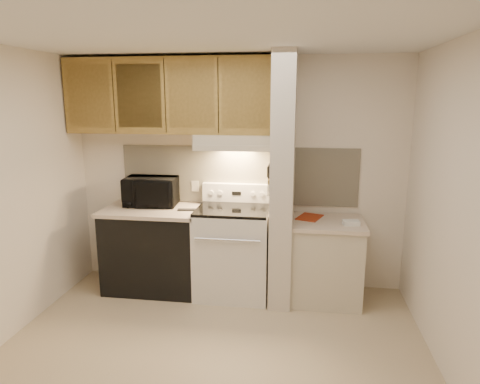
# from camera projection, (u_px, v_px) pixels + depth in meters

# --- Properties ---
(floor) EXTENTS (3.60, 3.60, 0.00)m
(floor) POSITION_uv_depth(u_px,v_px,m) (211.00, 354.00, 3.52)
(floor) COLOR #C3AE8A
(floor) RESTS_ON ground
(ceiling) EXTENTS (3.60, 3.60, 0.00)m
(ceiling) POSITION_uv_depth(u_px,v_px,m) (206.00, 34.00, 2.98)
(ceiling) COLOR white
(ceiling) RESTS_ON wall_back
(wall_back) EXTENTS (3.60, 2.50, 0.02)m
(wall_back) POSITION_uv_depth(u_px,v_px,m) (238.00, 174.00, 4.70)
(wall_back) COLOR #EFE1CD
(wall_back) RESTS_ON floor
(wall_right) EXTENTS (0.02, 3.00, 2.50)m
(wall_right) POSITION_uv_depth(u_px,v_px,m) (459.00, 217.00, 3.00)
(wall_right) COLOR #EFE1CD
(wall_right) RESTS_ON floor
(backsplash) EXTENTS (2.60, 0.02, 0.63)m
(backsplash) POSITION_uv_depth(u_px,v_px,m) (238.00, 175.00, 4.69)
(backsplash) COLOR beige
(backsplash) RESTS_ON wall_back
(range_body) EXTENTS (0.76, 0.65, 0.92)m
(range_body) POSITION_uv_depth(u_px,v_px,m) (233.00, 252.00, 4.54)
(range_body) COLOR silver
(range_body) RESTS_ON floor
(oven_window) EXTENTS (0.50, 0.01, 0.30)m
(oven_window) POSITION_uv_depth(u_px,v_px,m) (228.00, 260.00, 4.22)
(oven_window) COLOR black
(oven_window) RESTS_ON range_body
(oven_handle) EXTENTS (0.65, 0.02, 0.02)m
(oven_handle) POSITION_uv_depth(u_px,v_px,m) (227.00, 240.00, 4.14)
(oven_handle) COLOR silver
(oven_handle) RESTS_ON range_body
(cooktop) EXTENTS (0.74, 0.64, 0.03)m
(cooktop) POSITION_uv_depth(u_px,v_px,m) (233.00, 209.00, 4.44)
(cooktop) COLOR black
(cooktop) RESTS_ON range_body
(range_backguard) EXTENTS (0.76, 0.08, 0.20)m
(range_backguard) POSITION_uv_depth(u_px,v_px,m) (237.00, 193.00, 4.69)
(range_backguard) COLOR silver
(range_backguard) RESTS_ON range_body
(range_display) EXTENTS (0.10, 0.01, 0.04)m
(range_display) POSITION_uv_depth(u_px,v_px,m) (236.00, 193.00, 4.65)
(range_display) COLOR black
(range_display) RESTS_ON range_backguard
(range_knob_left_outer) EXTENTS (0.05, 0.02, 0.05)m
(range_knob_left_outer) POSITION_uv_depth(u_px,v_px,m) (211.00, 193.00, 4.68)
(range_knob_left_outer) COLOR silver
(range_knob_left_outer) RESTS_ON range_backguard
(range_knob_left_inner) EXTENTS (0.05, 0.02, 0.05)m
(range_knob_left_inner) POSITION_uv_depth(u_px,v_px,m) (220.00, 193.00, 4.67)
(range_knob_left_inner) COLOR silver
(range_knob_left_inner) RESTS_ON range_backguard
(range_knob_right_inner) EXTENTS (0.05, 0.02, 0.05)m
(range_knob_right_inner) POSITION_uv_depth(u_px,v_px,m) (253.00, 194.00, 4.62)
(range_knob_right_inner) COLOR silver
(range_knob_right_inner) RESTS_ON range_backguard
(range_knob_right_outer) EXTENTS (0.05, 0.02, 0.05)m
(range_knob_right_outer) POSITION_uv_depth(u_px,v_px,m) (262.00, 194.00, 4.61)
(range_knob_right_outer) COLOR silver
(range_knob_right_outer) RESTS_ON range_backguard
(dishwasher_front) EXTENTS (1.00, 0.63, 0.87)m
(dishwasher_front) POSITION_uv_depth(u_px,v_px,m) (154.00, 250.00, 4.68)
(dishwasher_front) COLOR black
(dishwasher_front) RESTS_ON floor
(left_countertop) EXTENTS (1.04, 0.67, 0.04)m
(left_countertop) POSITION_uv_depth(u_px,v_px,m) (152.00, 210.00, 4.58)
(left_countertop) COLOR beige
(left_countertop) RESTS_ON dishwasher_front
(spoon_rest) EXTENTS (0.21, 0.09, 0.01)m
(spoon_rest) POSITION_uv_depth(u_px,v_px,m) (188.00, 210.00, 4.49)
(spoon_rest) COLOR black
(spoon_rest) RESTS_ON left_countertop
(teal_jar) EXTENTS (0.13, 0.13, 0.11)m
(teal_jar) POSITION_uv_depth(u_px,v_px,m) (129.00, 198.00, 4.82)
(teal_jar) COLOR #205F64
(teal_jar) RESTS_ON left_countertop
(outlet) EXTENTS (0.08, 0.01, 0.12)m
(outlet) POSITION_uv_depth(u_px,v_px,m) (195.00, 186.00, 4.78)
(outlet) COLOR beige
(outlet) RESTS_ON backsplash
(microwave) EXTENTS (0.59, 0.42, 0.31)m
(microwave) POSITION_uv_depth(u_px,v_px,m) (151.00, 191.00, 4.68)
(microwave) COLOR black
(microwave) RESTS_ON left_countertop
(partition_pillar) EXTENTS (0.22, 0.70, 2.50)m
(partition_pillar) POSITION_uv_depth(u_px,v_px,m) (283.00, 181.00, 4.29)
(partition_pillar) COLOR beige
(partition_pillar) RESTS_ON floor
(pillar_trim) EXTENTS (0.01, 0.70, 0.04)m
(pillar_trim) POSITION_uv_depth(u_px,v_px,m) (271.00, 176.00, 4.30)
(pillar_trim) COLOR olive
(pillar_trim) RESTS_ON partition_pillar
(knife_strip) EXTENTS (0.02, 0.42, 0.04)m
(knife_strip) POSITION_uv_depth(u_px,v_px,m) (270.00, 175.00, 4.25)
(knife_strip) COLOR black
(knife_strip) RESTS_ON partition_pillar
(knife_blade_a) EXTENTS (0.01, 0.03, 0.16)m
(knife_blade_a) POSITION_uv_depth(u_px,v_px,m) (268.00, 188.00, 4.12)
(knife_blade_a) COLOR silver
(knife_blade_a) RESTS_ON knife_strip
(knife_handle_a) EXTENTS (0.02, 0.02, 0.10)m
(knife_handle_a) POSITION_uv_depth(u_px,v_px,m) (268.00, 172.00, 4.09)
(knife_handle_a) COLOR black
(knife_handle_a) RESTS_ON knife_strip
(knife_blade_b) EXTENTS (0.01, 0.04, 0.18)m
(knife_blade_b) POSITION_uv_depth(u_px,v_px,m) (268.00, 187.00, 4.19)
(knife_blade_b) COLOR silver
(knife_blade_b) RESTS_ON knife_strip
(knife_handle_b) EXTENTS (0.02, 0.02, 0.10)m
(knife_handle_b) POSITION_uv_depth(u_px,v_px,m) (269.00, 171.00, 4.15)
(knife_handle_b) COLOR black
(knife_handle_b) RESTS_ON knife_strip
(knife_blade_c) EXTENTS (0.01, 0.04, 0.20)m
(knife_blade_c) POSITION_uv_depth(u_px,v_px,m) (269.00, 186.00, 4.29)
(knife_blade_c) COLOR silver
(knife_blade_c) RESTS_ON knife_strip
(knife_handle_c) EXTENTS (0.02, 0.02, 0.10)m
(knife_handle_c) POSITION_uv_depth(u_px,v_px,m) (269.00, 170.00, 4.24)
(knife_handle_c) COLOR black
(knife_handle_c) RESTS_ON knife_strip
(knife_blade_d) EXTENTS (0.01, 0.04, 0.16)m
(knife_blade_d) POSITION_uv_depth(u_px,v_px,m) (270.00, 183.00, 4.36)
(knife_blade_d) COLOR silver
(knife_blade_d) RESTS_ON knife_strip
(knife_handle_d) EXTENTS (0.02, 0.02, 0.10)m
(knife_handle_d) POSITION_uv_depth(u_px,v_px,m) (270.00, 168.00, 4.31)
(knife_handle_d) COLOR black
(knife_handle_d) RESTS_ON knife_strip
(knife_blade_e) EXTENTS (0.01, 0.04, 0.18)m
(knife_blade_e) POSITION_uv_depth(u_px,v_px,m) (270.00, 182.00, 4.43)
(knife_blade_e) COLOR silver
(knife_blade_e) RESTS_ON knife_strip
(knife_handle_e) EXTENTS (0.02, 0.02, 0.10)m
(knife_handle_e) POSITION_uv_depth(u_px,v_px,m) (271.00, 167.00, 4.39)
(knife_handle_e) COLOR black
(knife_handle_e) RESTS_ON knife_strip
(oven_mitt) EXTENTS (0.03, 0.10, 0.25)m
(oven_mitt) POSITION_uv_depth(u_px,v_px,m) (271.00, 184.00, 4.49)
(oven_mitt) COLOR slate
(oven_mitt) RESTS_ON partition_pillar
(right_cab_base) EXTENTS (0.70, 0.60, 0.81)m
(right_cab_base) POSITION_uv_depth(u_px,v_px,m) (326.00, 262.00, 4.41)
(right_cab_base) COLOR beige
(right_cab_base) RESTS_ON floor
(right_countertop) EXTENTS (0.74, 0.64, 0.04)m
(right_countertop) POSITION_uv_depth(u_px,v_px,m) (328.00, 223.00, 4.32)
(right_countertop) COLOR beige
(right_countertop) RESTS_ON right_cab_base
(red_folder) EXTENTS (0.30, 0.35, 0.01)m
(red_folder) POSITION_uv_depth(u_px,v_px,m) (309.00, 217.00, 4.44)
(red_folder) COLOR maroon
(red_folder) RESTS_ON right_countertop
(white_box) EXTENTS (0.17, 0.12, 0.04)m
(white_box) POSITION_uv_depth(u_px,v_px,m) (351.00, 223.00, 4.18)
(white_box) COLOR white
(white_box) RESTS_ON right_countertop
(range_hood) EXTENTS (0.78, 0.44, 0.15)m
(range_hood) POSITION_uv_depth(u_px,v_px,m) (235.00, 142.00, 4.41)
(range_hood) COLOR beige
(range_hood) RESTS_ON upper_cabinets
(hood_lip) EXTENTS (0.78, 0.04, 0.06)m
(hood_lip) POSITION_uv_depth(u_px,v_px,m) (231.00, 148.00, 4.22)
(hood_lip) COLOR beige
(hood_lip) RESTS_ON range_hood
(upper_cabinets) EXTENTS (2.18, 0.33, 0.77)m
(upper_cabinets) POSITION_uv_depth(u_px,v_px,m) (170.00, 96.00, 4.45)
(upper_cabinets) COLOR olive
(upper_cabinets) RESTS_ON wall_back
(cab_door_a) EXTENTS (0.46, 0.01, 0.63)m
(cab_door_a) POSITION_uv_depth(u_px,v_px,m) (89.00, 96.00, 4.41)
(cab_door_a) COLOR olive
(cab_door_a) RESTS_ON upper_cabinets
(cab_gap_a) EXTENTS (0.01, 0.01, 0.73)m
(cab_gap_a) POSITION_uv_depth(u_px,v_px,m) (114.00, 96.00, 4.37)
(cab_gap_a) COLOR black
(cab_gap_a) RESTS_ON upper_cabinets
(cab_door_b) EXTENTS (0.46, 0.01, 0.63)m
(cab_door_b) POSITION_uv_depth(u_px,v_px,m) (139.00, 96.00, 4.33)
(cab_door_b) COLOR olive
(cab_door_b) RESTS_ON upper_cabinets
(cab_gap_b) EXTENTS (0.01, 0.01, 0.73)m
(cab_gap_b) POSITION_uv_depth(u_px,v_px,m) (165.00, 96.00, 4.29)
(cab_gap_b) COLOR black
(cab_gap_b) RESTS_ON upper_cabinets
(cab_door_c) EXTENTS (0.46, 0.01, 0.63)m
(cab_door_c) POSITION_uv_depth(u_px,v_px,m) (191.00, 96.00, 4.26)
(cab_door_c) COLOR olive
(cab_door_c) RESTS_ON upper_cabinets
(cab_gap_c) EXTENTS (0.01, 0.01, 0.73)m
(cab_gap_c) POSITION_uv_depth(u_px,v_px,m) (218.00, 96.00, 4.22)
(cab_gap_c) COLOR black
(cab_gap_c) RESTS_ON upper_cabinets
(cab_door_d) EXTENTS (0.46, 0.01, 0.63)m
(cab_door_d) POSITION_uv_depth(u_px,v_px,m) (246.00, 96.00, 4.18)
(cab_door_d) COLOR olive
(cab_door_d) RESTS_ON upper_cabinets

